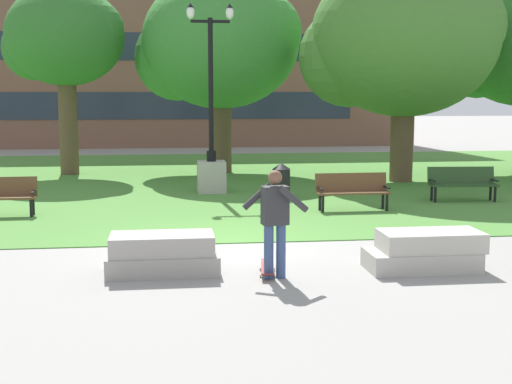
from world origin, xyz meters
TOP-DOWN VIEW (x-y plane):
  - ground_plane at (0.00, 0.00)m, footprint 140.00×140.00m
  - grass_lawn at (0.00, 10.00)m, footprint 40.00×20.00m
  - concrete_block_center at (-1.18, -2.08)m, footprint 1.80×0.90m
  - concrete_block_left at (3.11, -2.39)m, footprint 1.88×0.90m
  - person_skateboarder at (0.57, -2.63)m, footprint 1.01×0.52m
  - skateboard at (0.49, -2.36)m, footprint 0.33×1.04m
  - park_bench_near_right at (3.43, 3.49)m, footprint 1.81×0.55m
  - park_bench_far_left at (6.72, 4.57)m, footprint 1.83×0.66m
  - lamp_post_right at (0.20, 7.06)m, footprint 1.32×0.80m
  - tree_far_right at (-4.55, 12.35)m, footprint 4.27×4.07m
  - tree_far_left at (6.40, 8.89)m, footprint 6.25×5.95m
  - tree_near_left at (0.82, 12.22)m, footprint 5.85×5.57m
  - trash_bin at (2.02, 5.67)m, footprint 0.49×0.49m
  - building_facade_distant at (-2.10, 24.50)m, footprint 28.80×1.03m

SIDE VIEW (x-z plane):
  - ground_plane at x=0.00m, z-range 0.00..0.00m
  - grass_lawn at x=0.00m, z-range 0.00..0.02m
  - skateboard at x=0.49m, z-range 0.02..0.15m
  - concrete_block_center at x=-1.18m, z-range -0.01..0.63m
  - concrete_block_left at x=3.11m, z-range -0.01..0.63m
  - trash_bin at x=2.02m, z-range 0.02..0.98m
  - park_bench_near_right at x=3.43m, z-range 0.09..0.99m
  - park_bench_far_left at x=6.72m, z-range 0.09..0.99m
  - person_skateboarder at x=0.57m, z-range 0.12..1.83m
  - lamp_post_right at x=0.20m, z-range -1.58..3.77m
  - tree_far_left at x=6.40m, z-range 0.99..8.14m
  - tree_near_left at x=0.82m, z-range 1.09..8.11m
  - tree_far_right at x=-4.55m, z-range 1.47..8.01m
  - building_facade_distant at x=-2.10m, z-range -0.01..10.58m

